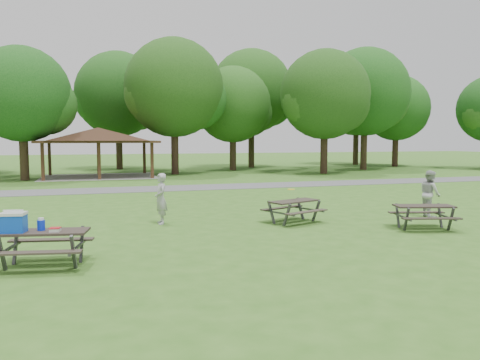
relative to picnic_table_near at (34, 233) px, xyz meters
name	(u,v)px	position (x,y,z in m)	size (l,w,h in m)	color
ground	(248,235)	(5.70, 1.91, -0.77)	(160.00, 160.00, 0.00)	#32611B
asphalt_path	(173,188)	(5.70, 15.91, -0.76)	(120.00, 3.20, 0.02)	#4F4F52
pavilion	(98,137)	(1.70, 25.91, 2.29)	(8.60, 7.01, 3.76)	#372014
tree_row_d	(23,97)	(-3.22, 24.44, 5.00)	(6.93, 6.60, 9.27)	black
tree_row_e	(175,91)	(7.80, 26.94, 6.01)	(8.40, 8.00, 11.02)	black
tree_row_f	(234,107)	(13.79, 30.44, 5.07)	(7.35, 7.00, 9.55)	#312116
tree_row_g	(326,97)	(19.79, 23.94, 5.56)	(7.77, 7.40, 10.25)	black
tree_row_h	(366,95)	(25.80, 27.44, 6.25)	(8.61, 8.20, 11.37)	#312216
tree_row_i	(397,110)	(31.78, 30.94, 5.14)	(7.14, 6.80, 9.52)	#321E16
tree_deep_b	(119,97)	(3.80, 34.94, 6.11)	(8.40, 8.00, 11.13)	black
tree_deep_c	(252,94)	(16.80, 33.94, 6.67)	(8.82, 8.40, 11.90)	#2E2214
tree_deep_d	(357,102)	(29.80, 35.44, 6.25)	(8.40, 8.00, 11.27)	#2E2014
picnic_table_near	(34,233)	(0.00, 0.00, 0.00)	(2.20, 1.89, 1.35)	black
picnic_table_middle	(294,206)	(7.88, 3.45, -0.19)	(2.23, 2.02, 0.79)	#2A241E
picnic_table_far	(424,211)	(11.36, 1.12, -0.19)	(2.16, 1.91, 0.79)	black
frisbee_in_flight	(291,189)	(7.95, 3.86, 0.33)	(0.33, 0.33, 0.02)	yellow
frisbee_thrower	(161,199)	(3.46, 4.55, 0.09)	(0.63, 0.41, 1.72)	#A3A3A5
frisbee_catcher	(430,194)	(13.18, 3.05, 0.09)	(0.84, 0.66, 1.73)	#ADAEB0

